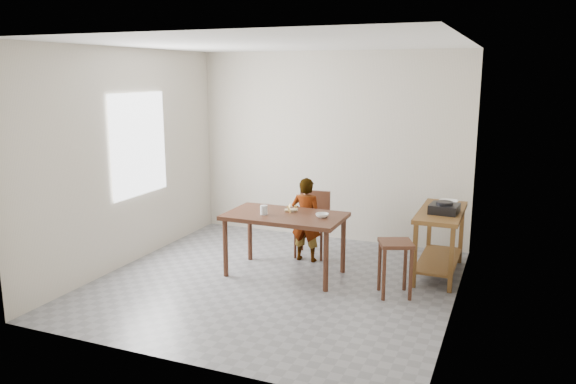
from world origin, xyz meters
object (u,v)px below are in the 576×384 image
at_px(prep_counter, 439,243).
at_px(dining_chair, 312,225).
at_px(stool, 395,269).
at_px(dining_table, 285,244).
at_px(child, 306,220).

height_order(prep_counter, dining_chair, dining_chair).
relative_size(prep_counter, dining_chair, 1.42).
xyz_separation_m(prep_counter, dining_chair, (-1.67, 0.10, 0.02)).
bearing_deg(dining_chair, stool, -41.58).
distance_m(dining_table, prep_counter, 1.86).
distance_m(dining_table, child, 0.61).
height_order(dining_table, prep_counter, prep_counter).
distance_m(child, stool, 1.52).
relative_size(dining_table, prep_counter, 1.17).
xyz_separation_m(child, stool, (1.31, -0.73, -0.24)).
distance_m(dining_table, stool, 1.37).
bearing_deg(stool, dining_chair, 144.05).
relative_size(prep_counter, child, 1.10).
bearing_deg(stool, dining_table, 173.66).
xyz_separation_m(child, dining_chair, (-0.00, 0.22, -0.12)).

